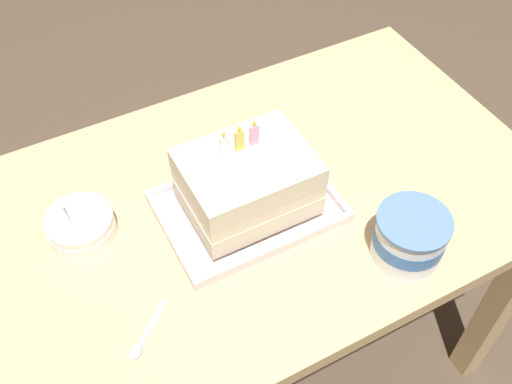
{
  "coord_description": "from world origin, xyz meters",
  "views": [
    {
      "loc": [
        -0.38,
        -0.68,
        1.65
      ],
      "look_at": [
        -0.02,
        -0.01,
        0.77
      ],
      "focal_mm": 41.91,
      "sensor_mm": 36.0,
      "label": 1
    }
  ],
  "objects_px": {
    "foil_tray": "(248,208)",
    "serving_spoon_near_tray": "(142,341)",
    "birthday_cake": "(248,182)",
    "bowl_stack": "(81,225)",
    "ice_cream_tub": "(410,237)"
  },
  "relations": [
    {
      "from": "birthday_cake",
      "to": "serving_spoon_near_tray",
      "type": "xyz_separation_m",
      "value": [
        -0.29,
        -0.17,
        -0.08
      ]
    },
    {
      "from": "bowl_stack",
      "to": "ice_cream_tub",
      "type": "bearing_deg",
      "value": -32.2
    },
    {
      "from": "foil_tray",
      "to": "bowl_stack",
      "type": "relative_size",
      "value": 2.63
    },
    {
      "from": "birthday_cake",
      "to": "ice_cream_tub",
      "type": "distance_m",
      "value": 0.31
    },
    {
      "from": "foil_tray",
      "to": "birthday_cake",
      "type": "distance_m",
      "value": 0.08
    },
    {
      "from": "foil_tray",
      "to": "serving_spoon_near_tray",
      "type": "xyz_separation_m",
      "value": [
        -0.29,
        -0.17,
        -0.0
      ]
    },
    {
      "from": "birthday_cake",
      "to": "serving_spoon_near_tray",
      "type": "height_order",
      "value": "birthday_cake"
    },
    {
      "from": "foil_tray",
      "to": "ice_cream_tub",
      "type": "relative_size",
      "value": 2.52
    },
    {
      "from": "bowl_stack",
      "to": "serving_spoon_near_tray",
      "type": "xyz_separation_m",
      "value": [
        0.02,
        -0.27,
        -0.02
      ]
    },
    {
      "from": "foil_tray",
      "to": "serving_spoon_near_tray",
      "type": "distance_m",
      "value": 0.33
    },
    {
      "from": "foil_tray",
      "to": "bowl_stack",
      "type": "xyz_separation_m",
      "value": [
        -0.3,
        0.1,
        0.02
      ]
    },
    {
      "from": "birthday_cake",
      "to": "bowl_stack",
      "type": "bearing_deg",
      "value": 162.27
    },
    {
      "from": "ice_cream_tub",
      "to": "bowl_stack",
      "type": "bearing_deg",
      "value": 147.8
    },
    {
      "from": "birthday_cake",
      "to": "bowl_stack",
      "type": "height_order",
      "value": "birthday_cake"
    },
    {
      "from": "foil_tray",
      "to": "birthday_cake",
      "type": "height_order",
      "value": "birthday_cake"
    }
  ]
}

